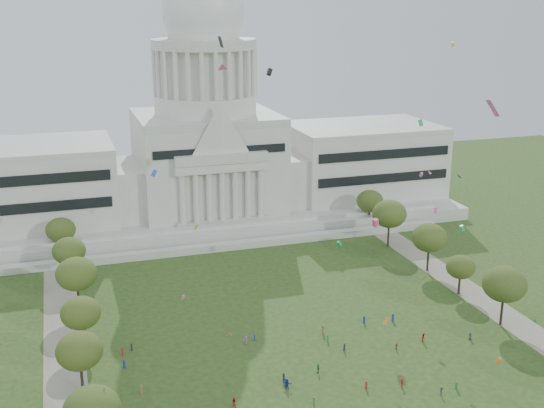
{
  "coord_description": "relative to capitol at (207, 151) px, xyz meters",
  "views": [
    {
      "loc": [
        -45.41,
        -97.13,
        68.57
      ],
      "look_at": [
        0.0,
        45.0,
        24.0
      ],
      "focal_mm": 45.0,
      "sensor_mm": 36.0,
      "label": 1
    }
  ],
  "objects": [
    {
      "name": "distant_crowd",
      "position": [
        -13.84,
        -100.48,
        -21.45
      ],
      "size": [
        60.92,
        37.31,
        1.9
      ],
      "color": "navy",
      "rests_on": "ground"
    },
    {
      "name": "capitol",
      "position": [
        0.0,
        0.0,
        0.0
      ],
      "size": [
        160.0,
        64.5,
        91.3
      ],
      "color": "beige",
      "rests_on": "ground"
    },
    {
      "name": "ground",
      "position": [
        0.0,
        -113.59,
        -22.3
      ],
      "size": [
        400.0,
        400.0,
        0.0
      ],
      "primitive_type": "plane",
      "color": "#2B441B",
      "rests_on": "ground"
    },
    {
      "name": "path_left",
      "position": [
        -48.0,
        -83.59,
        -22.28
      ],
      "size": [
        8.0,
        160.0,
        0.04
      ],
      "primitive_type": "cube",
      "color": "gray",
      "rests_on": "ground"
    },
    {
      "name": "person_5",
      "position": [
        -9.13,
        -106.33,
        -21.32
      ],
      "size": [
        1.9,
        1.58,
        1.95
      ],
      "primitive_type": "imported",
      "rotation": [
        0.0,
        0.0,
        2.57
      ],
      "color": "navy",
      "rests_on": "ground"
    },
    {
      "name": "person_9",
      "position": [
        16.78,
        -116.91,
        -21.49
      ],
      "size": [
        0.87,
        1.16,
        1.61
      ],
      "primitive_type": "imported",
      "rotation": [
        0.0,
        0.0,
        1.21
      ],
      "color": "#26262B",
      "rests_on": "ground"
    },
    {
      "name": "person_0",
      "position": [
        33.87,
        -100.0,
        -21.48
      ],
      "size": [
        0.88,
        0.96,
        1.64
      ],
      "primitive_type": "imported",
      "rotation": [
        0.0,
        0.0,
        5.29
      ],
      "color": "#4C4C51",
      "rests_on": "ground"
    },
    {
      "name": "row_tree_r_4",
      "position": [
        44.76,
        -63.55,
        -13.01
      ],
      "size": [
        9.19,
        9.19,
        13.06
      ],
      "color": "black",
      "rests_on": "ground"
    },
    {
      "name": "row_tree_r_6",
      "position": [
        45.96,
        -25.46,
        -13.79
      ],
      "size": [
        8.42,
        8.42,
        11.97
      ],
      "color": "black",
      "rests_on": "ground"
    },
    {
      "name": "person_3",
      "position": [
        11.28,
        -112.18,
        -21.39
      ],
      "size": [
        0.84,
        1.27,
        1.8
      ],
      "primitive_type": "imported",
      "rotation": [
        0.0,
        0.0,
        4.93
      ],
      "color": "#B21E1E",
      "rests_on": "ground"
    },
    {
      "name": "row_tree_l_5",
      "position": [
        -45.22,
        -42.58,
        -13.88
      ],
      "size": [
        8.33,
        8.33,
        11.85
      ],
      "color": "black",
      "rests_on": "ground"
    },
    {
      "name": "row_tree_l_3",
      "position": [
        -44.09,
        -79.67,
        -14.09
      ],
      "size": [
        8.12,
        8.12,
        11.55
      ],
      "color": "black",
      "rests_on": "ground"
    },
    {
      "name": "row_tree_r_3",
      "position": [
        44.4,
        -79.1,
        -15.21
      ],
      "size": [
        7.01,
        7.01,
        9.98
      ],
      "color": "black",
      "rests_on": "ground"
    },
    {
      "name": "kite_swarm",
      "position": [
        -0.05,
        -107.41,
        6.13
      ],
      "size": [
        83.1,
        100.29,
        61.55
      ],
      "color": "#E54C8C",
      "rests_on": "ground"
    },
    {
      "name": "row_tree_l_2",
      "position": [
        -45.04,
        -96.29,
        -13.79
      ],
      "size": [
        8.42,
        8.42,
        11.97
      ],
      "color": "black",
      "rests_on": "ground"
    },
    {
      "name": "person_2",
      "position": [
        23.95,
        -98.0,
        -21.29
      ],
      "size": [
        1.05,
        1.15,
        2.01
      ],
      "primitive_type": "imported",
      "rotation": [
        0.0,
        0.0,
        0.97
      ],
      "color": "#B21E1E",
      "rests_on": "ground"
    },
    {
      "name": "row_tree_l_6",
      "position": [
        -46.87,
        -24.45,
        -14.02
      ],
      "size": [
        8.19,
        8.19,
        11.64
      ],
      "color": "black",
      "rests_on": "ground"
    },
    {
      "name": "path_right",
      "position": [
        48.0,
        -83.59,
        -22.28
      ],
      "size": [
        8.0,
        160.0,
        0.04
      ],
      "primitive_type": "cube",
      "color": "gray",
      "rests_on": "ground"
    },
    {
      "name": "person_8",
      "position": [
        -19.96,
        -109.01,
        -21.37
      ],
      "size": [
        1.06,
        0.95,
        1.85
      ],
      "primitive_type": "imported",
      "rotation": [
        0.0,
        0.0,
        2.58
      ],
      "color": "#B21E1E",
      "rests_on": "ground"
    },
    {
      "name": "row_tree_r_5",
      "position": [
        43.49,
        -43.4,
        -12.37
      ],
      "size": [
        9.82,
        9.82,
        13.96
      ],
      "color": "black",
      "rests_on": "ground"
    },
    {
      "name": "person_10",
      "position": [
        17.08,
        -99.09,
        -21.56
      ],
      "size": [
        0.76,
        0.98,
        1.47
      ],
      "primitive_type": "imported",
      "rotation": [
        0.0,
        0.0,
        1.95
      ],
      "color": "olive",
      "rests_on": "ground"
    },
    {
      "name": "person_4",
      "position": [
        -1.66,
        -102.89,
        -21.36
      ],
      "size": [
        0.61,
        1.11,
        1.88
      ],
      "primitive_type": "imported",
      "rotation": [
        0.0,
        0.0,
        4.7
      ],
      "color": "#33723F",
      "rests_on": "ground"
    },
    {
      "name": "row_tree_r_2",
      "position": [
        44.17,
        -96.15,
        -12.64
      ],
      "size": [
        9.55,
        9.55,
        13.58
      ],
      "color": "black",
      "rests_on": "ground"
    },
    {
      "name": "row_tree_l_4",
      "position": [
        -44.08,
        -61.17,
        -12.9
      ],
      "size": [
        9.29,
        9.29,
        13.21
      ],
      "color": "black",
      "rests_on": "ground"
    }
  ]
}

